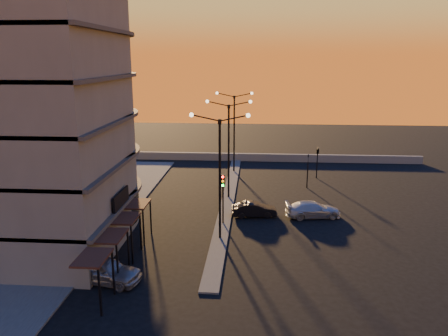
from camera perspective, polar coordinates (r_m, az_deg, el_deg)
The scene contains 14 objects.
ground at distance 33.35m, azimuth -0.53°, elevation -9.23°, with size 120.00×120.00×0.00m, color black.
sidewalk_west at distance 39.18m, azimuth -15.60°, elevation -6.05°, with size 5.00×40.00×0.12m, color #464644.
median at distance 42.67m, azimuth 0.60°, elevation -3.84°, with size 1.20×36.00×0.12m, color #464644.
parapet at distance 57.92m, azimuth 3.60°, elevation 1.41°, with size 44.00×0.50×1.00m, color slate.
building at distance 34.78m, azimuth -24.67°, elevation 10.71°, with size 14.35×17.08×25.00m.
streetlamp_near at distance 31.55m, azimuth -0.55°, elevation 0.13°, with size 4.32×0.32×9.51m.
streetlamp_mid at distance 41.30m, azimuth 0.61°, elevation 3.48°, with size 4.32×0.32×9.51m.
streetlamp_far at distance 51.15m, azimuth 1.34°, elevation 5.55°, with size 4.32×0.32×9.51m.
traffic_light_main at distance 35.04m, azimuth -0.15°, elevation -3.03°, with size 0.28×0.44×4.25m.
signal_east_a at distance 46.24m, azimuth 10.87°, elevation -0.27°, with size 0.13×0.16×3.60m.
signal_east_b at distance 50.03m, azimuth 12.14°, elevation 2.13°, with size 0.42×1.99×3.60m.
car_hatchback at distance 28.08m, azimuth -15.48°, elevation -12.71°, with size 1.87×4.65×1.58m, color #94959A.
car_sedan at distance 37.71m, azimuth 3.95°, elevation -5.42°, with size 1.34×3.83×1.26m, color black.
car_wagon at distance 38.23m, azimuth 11.54°, elevation -5.32°, with size 1.91×4.70×1.36m, color #BABDC2.
Camera 1 is at (2.59, -30.51, 13.23)m, focal length 35.00 mm.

